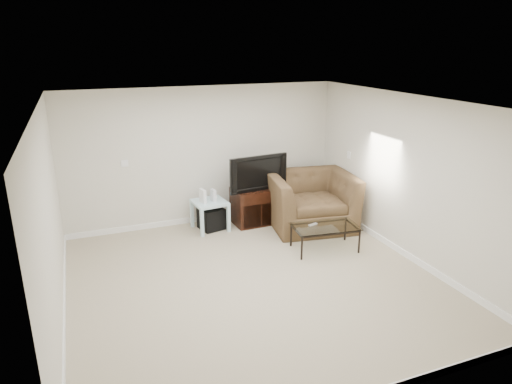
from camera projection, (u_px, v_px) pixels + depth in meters
name	position (u px, v px, depth m)	size (l,w,h in m)	color
floor	(254.00, 281.00, 6.44)	(5.00, 5.00, 0.00)	tan
ceiling	(254.00, 103.00, 5.66)	(5.00, 5.00, 0.00)	white
wall_back	(204.00, 156.00, 8.26)	(5.00, 0.02, 2.50)	silver
wall_left	(50.00, 224.00, 5.18)	(0.02, 5.00, 2.50)	silver
wall_right	(407.00, 178.00, 6.93)	(0.02, 5.00, 2.50)	silver
plate_back	(125.00, 163.00, 7.76)	(0.12, 0.02, 0.12)	white
plate_right_switch	(349.00, 155.00, 8.34)	(0.02, 0.09, 0.13)	white
plate_right_outlet	(355.00, 209.00, 8.37)	(0.02, 0.08, 0.12)	white
tv_stand	(255.00, 206.00, 8.44)	(0.80, 0.56, 0.67)	black
dvd_player	(256.00, 195.00, 8.33)	(0.49, 0.34, 0.07)	black
television	(256.00, 172.00, 8.20)	(1.04, 0.21, 0.65)	black
side_table	(210.00, 215.00, 8.15)	(0.56, 0.56, 0.53)	#CBE7FB
subwoofer	(211.00, 219.00, 8.21)	(0.39, 0.39, 0.39)	black
game_console	(203.00, 196.00, 7.95)	(0.06, 0.18, 0.25)	white
game_case	(213.00, 195.00, 8.05)	(0.06, 0.16, 0.21)	silver
recliner	(311.00, 192.00, 8.20)	(1.49, 0.97, 1.31)	#4B311B
coffee_table	(325.00, 238.00, 7.37)	(1.04, 0.59, 0.41)	black
remote	(313.00, 224.00, 7.35)	(0.16, 0.05, 0.02)	#B2B2B7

